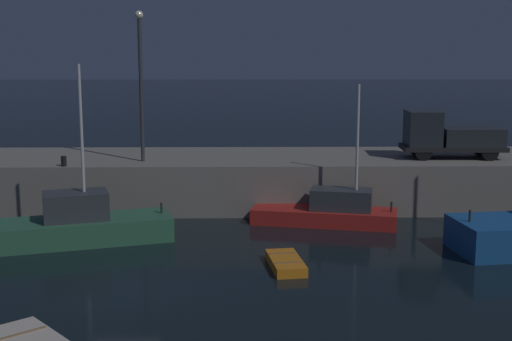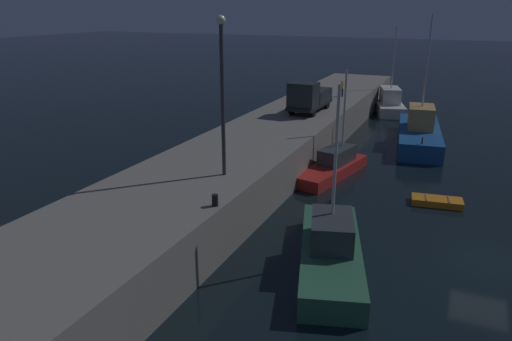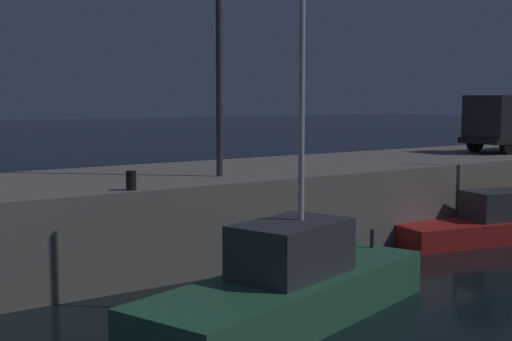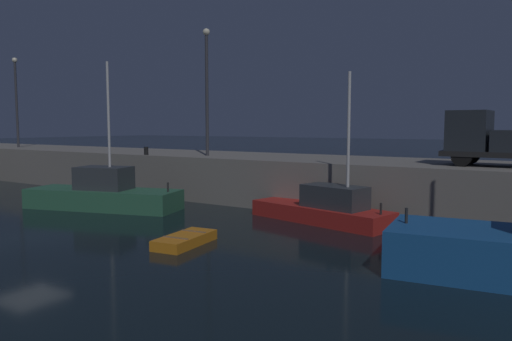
{
  "view_description": "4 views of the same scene",
  "coord_description": "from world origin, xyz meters",
  "px_view_note": "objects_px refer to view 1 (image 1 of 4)",
  "views": [
    {
      "loc": [
        4.48,
        -24.44,
        8.75
      ],
      "look_at": [
        5.11,
        14.15,
        1.89
      ],
      "focal_mm": 49.52,
      "sensor_mm": 36.0,
      "label": 1
    },
    {
      "loc": [
        -21.54,
        1.74,
        10.88
      ],
      "look_at": [
        2.29,
        12.34,
        1.92
      ],
      "focal_mm": 33.61,
      "sensor_mm": 36.0,
      "label": 2
    },
    {
      "loc": [
        -13.17,
        -6.33,
        5.14
      ],
      "look_at": [
        2.62,
        15.66,
        2.4
      ],
      "focal_mm": 50.45,
      "sensor_mm": 36.0,
      "label": 3
    },
    {
      "loc": [
        18.41,
        -11.26,
        4.53
      ],
      "look_at": [
        1.36,
        14.76,
        1.69
      ],
      "focal_mm": 34.29,
      "sensor_mm": 36.0,
      "label": 4
    }
  ],
  "objects_px": {
    "fishing_boat_white": "(75,225)",
    "utility_truck": "(448,136)",
    "bollard_east": "(64,161)",
    "dinghy_red_small": "(286,263)",
    "fishing_boat_black": "(329,211)",
    "lamp_post_east": "(141,74)"
  },
  "relations": [
    {
      "from": "lamp_post_east",
      "to": "bollard_east",
      "type": "xyz_separation_m",
      "value": [
        -3.81,
        -1.54,
        -4.32
      ]
    },
    {
      "from": "bollard_east",
      "to": "dinghy_red_small",
      "type": "bearing_deg",
      "value": -38.36
    },
    {
      "from": "bollard_east",
      "to": "utility_truck",
      "type": "bearing_deg",
      "value": 6.66
    },
    {
      "from": "fishing_boat_black",
      "to": "bollard_east",
      "type": "relative_size",
      "value": 14.16
    },
    {
      "from": "fishing_boat_white",
      "to": "bollard_east",
      "type": "relative_size",
      "value": 17.11
    },
    {
      "from": "fishing_boat_white",
      "to": "lamp_post_east",
      "type": "relative_size",
      "value": 1.14
    },
    {
      "from": "dinghy_red_small",
      "to": "lamp_post_east",
      "type": "relative_size",
      "value": 0.38
    },
    {
      "from": "bollard_east",
      "to": "fishing_boat_white",
      "type": "bearing_deg",
      "value": -71.5
    },
    {
      "from": "fishing_boat_black",
      "to": "bollard_east",
      "type": "bearing_deg",
      "value": 172.93
    },
    {
      "from": "fishing_boat_black",
      "to": "dinghy_red_small",
      "type": "relative_size",
      "value": 2.51
    },
    {
      "from": "fishing_boat_white",
      "to": "fishing_boat_black",
      "type": "relative_size",
      "value": 1.21
    },
    {
      "from": "fishing_boat_black",
      "to": "utility_truck",
      "type": "xyz_separation_m",
      "value": [
        6.89,
        4.03,
        3.23
      ]
    },
    {
      "from": "lamp_post_east",
      "to": "bollard_east",
      "type": "bearing_deg",
      "value": -158.03
    },
    {
      "from": "utility_truck",
      "to": "fishing_boat_white",
      "type": "bearing_deg",
      "value": -158.96
    },
    {
      "from": "utility_truck",
      "to": "bollard_east",
      "type": "distance_m",
      "value": 20.45
    },
    {
      "from": "lamp_post_east",
      "to": "bollard_east",
      "type": "relative_size",
      "value": 15.02
    },
    {
      "from": "fishing_boat_black",
      "to": "lamp_post_east",
      "type": "xyz_separation_m",
      "value": [
        -9.59,
        3.2,
        6.59
      ]
    },
    {
      "from": "fishing_boat_white",
      "to": "utility_truck",
      "type": "height_order",
      "value": "fishing_boat_white"
    },
    {
      "from": "fishing_boat_white",
      "to": "lamp_post_east",
      "type": "xyz_separation_m",
      "value": [
        2.2,
        6.35,
        6.46
      ]
    },
    {
      "from": "fishing_boat_white",
      "to": "lamp_post_east",
      "type": "bearing_deg",
      "value": 70.92
    },
    {
      "from": "fishing_boat_white",
      "to": "dinghy_red_small",
      "type": "bearing_deg",
      "value": -22.19
    },
    {
      "from": "dinghy_red_small",
      "to": "utility_truck",
      "type": "height_order",
      "value": "utility_truck"
    }
  ]
}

